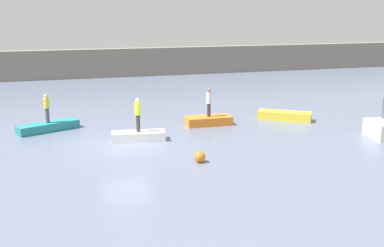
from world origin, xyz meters
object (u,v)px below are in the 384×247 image
(rowboat_white, at_px, (138,136))
(person_yellow_shirt, at_px, (47,107))
(person_white_shirt, at_px, (209,101))
(person_hiviz_shirt, at_px, (138,113))
(rowboat_teal, at_px, (48,127))
(mooring_buoy, at_px, (200,157))
(rowboat_orange, at_px, (209,121))
(rowboat_yellow, at_px, (285,116))

(rowboat_white, xyz_separation_m, person_yellow_shirt, (-4.68, 3.54, 1.20))
(person_white_shirt, height_order, person_hiviz_shirt, person_hiviz_shirt)
(person_white_shirt, bearing_deg, person_hiviz_shirt, -155.02)
(rowboat_teal, height_order, rowboat_white, same)
(person_white_shirt, relative_size, mooring_buoy, 3.34)
(rowboat_orange, xyz_separation_m, mooring_buoy, (-2.70, -6.68, -0.01))
(rowboat_white, xyz_separation_m, person_white_shirt, (4.77, 2.22, 1.24))
(rowboat_yellow, relative_size, person_yellow_shirt, 1.96)
(rowboat_yellow, height_order, person_hiviz_shirt, person_hiviz_shirt)
(rowboat_orange, bearing_deg, person_hiviz_shirt, -153.14)
(rowboat_teal, xyz_separation_m, rowboat_orange, (9.45, -1.32, 0.02))
(person_yellow_shirt, xyz_separation_m, person_white_shirt, (9.45, -1.32, 0.04))
(person_yellow_shirt, xyz_separation_m, person_hiviz_shirt, (4.68, -3.54, 0.07))
(person_yellow_shirt, relative_size, person_white_shirt, 0.99)
(person_yellow_shirt, distance_m, person_white_shirt, 9.54)
(rowboat_teal, bearing_deg, person_white_shirt, -30.79)
(person_white_shirt, bearing_deg, person_yellow_shirt, 172.06)
(rowboat_yellow, bearing_deg, rowboat_orange, -147.00)
(rowboat_yellow, height_order, person_white_shirt, person_white_shirt)
(rowboat_orange, height_order, mooring_buoy, rowboat_orange)
(rowboat_teal, distance_m, person_white_shirt, 9.62)
(rowboat_teal, xyz_separation_m, person_white_shirt, (9.45, -1.32, 1.24))
(rowboat_orange, height_order, person_yellow_shirt, person_yellow_shirt)
(person_yellow_shirt, relative_size, mooring_buoy, 3.30)
(rowboat_teal, xyz_separation_m, rowboat_yellow, (14.55, -1.46, 0.02))
(rowboat_teal, relative_size, person_white_shirt, 2.06)
(rowboat_white, bearing_deg, rowboat_yellow, 19.85)
(rowboat_yellow, bearing_deg, person_hiviz_shirt, -133.48)
(rowboat_white, bearing_deg, rowboat_orange, 32.95)
(rowboat_white, distance_m, person_yellow_shirt, 5.99)
(rowboat_white, bearing_deg, person_white_shirt, 32.95)
(rowboat_yellow, distance_m, person_hiviz_shirt, 10.17)
(person_hiviz_shirt, height_order, mooring_buoy, person_hiviz_shirt)
(rowboat_orange, xyz_separation_m, person_hiviz_shirt, (-4.77, -2.22, 1.26))
(rowboat_teal, height_order, person_white_shirt, person_white_shirt)
(rowboat_white, relative_size, rowboat_orange, 1.03)
(rowboat_white, height_order, mooring_buoy, mooring_buoy)
(person_white_shirt, bearing_deg, rowboat_yellow, -1.63)
(person_white_shirt, distance_m, person_hiviz_shirt, 5.26)
(person_yellow_shirt, height_order, person_hiviz_shirt, person_hiviz_shirt)
(person_hiviz_shirt, bearing_deg, rowboat_teal, 142.89)
(rowboat_yellow, relative_size, person_white_shirt, 1.94)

